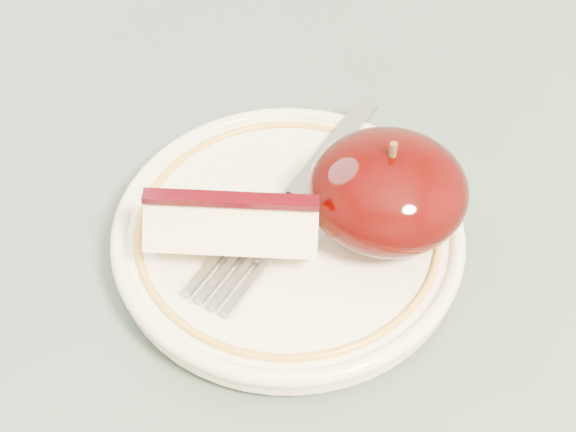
{
  "coord_description": "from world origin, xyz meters",
  "views": [
    {
      "loc": [
        0.04,
        -0.3,
        1.1
      ],
      "look_at": [
        0.05,
        -0.02,
        0.78
      ],
      "focal_mm": 50.0,
      "sensor_mm": 36.0,
      "label": 1
    }
  ],
  "objects_px": {
    "table": "(213,305)",
    "fork": "(292,199)",
    "apple_half": "(387,191)",
    "plate": "(288,233)"
  },
  "relations": [
    {
      "from": "table",
      "to": "fork",
      "type": "height_order",
      "value": "fork"
    },
    {
      "from": "apple_half",
      "to": "fork",
      "type": "height_order",
      "value": "apple_half"
    },
    {
      "from": "table",
      "to": "apple_half",
      "type": "relative_size",
      "value": 10.64
    },
    {
      "from": "table",
      "to": "apple_half",
      "type": "height_order",
      "value": "apple_half"
    },
    {
      "from": "table",
      "to": "apple_half",
      "type": "bearing_deg",
      "value": -12.46
    },
    {
      "from": "apple_half",
      "to": "fork",
      "type": "xyz_separation_m",
      "value": [
        -0.05,
        0.02,
        -0.02
      ]
    },
    {
      "from": "apple_half",
      "to": "fork",
      "type": "distance_m",
      "value": 0.06
    },
    {
      "from": "apple_half",
      "to": "plate",
      "type": "bearing_deg",
      "value": -178.54
    },
    {
      "from": "apple_half",
      "to": "table",
      "type": "bearing_deg",
      "value": 167.54
    },
    {
      "from": "table",
      "to": "plate",
      "type": "xyz_separation_m",
      "value": [
        0.05,
        -0.02,
        0.1
      ]
    }
  ]
}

